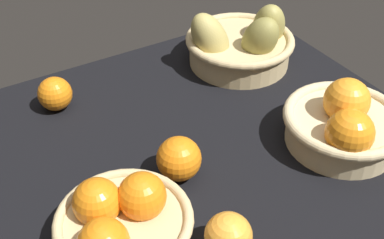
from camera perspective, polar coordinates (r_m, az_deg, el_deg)
market_tray at (r=93.11cm, az=0.67°, el=-2.99°), size 84.00×72.00×3.00cm
basket_far_right_pears at (r=112.01cm, az=5.81°, el=8.79°), size 27.66×24.54×15.73cm
basket_near_left at (r=73.27cm, az=-8.22°, el=-11.84°), size 20.45×20.45×10.61cm
basket_near_right at (r=92.15cm, az=17.31°, el=-0.51°), size 22.26×22.26×12.73cm
loose_orange_front_gap at (r=101.54cm, az=-15.69°, el=2.91°), size 6.88×6.88×6.88cm
loose_orange_back_gap at (r=82.48cm, az=-1.54°, el=-4.59°), size 7.71×7.71×7.71cm
loose_orange_side_gap at (r=72.17cm, az=4.26°, el=-13.37°), size 7.04×7.04×7.04cm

